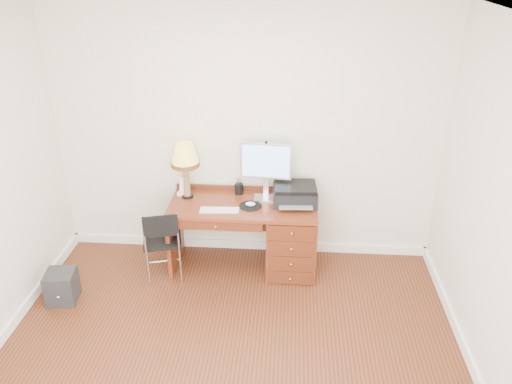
# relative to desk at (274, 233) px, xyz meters

# --- Properties ---
(ground) EXTENTS (4.00, 4.00, 0.00)m
(ground) POSITION_rel_desk_xyz_m (-0.32, -1.40, -0.41)
(ground) COLOR #401C0E
(ground) RESTS_ON ground
(room_shell) EXTENTS (4.00, 4.00, 4.00)m
(room_shell) POSITION_rel_desk_xyz_m (-0.32, -0.77, -0.36)
(room_shell) COLOR silver
(room_shell) RESTS_ON ground
(desk) EXTENTS (1.50, 0.67, 0.75)m
(desk) POSITION_rel_desk_xyz_m (0.00, 0.00, 0.00)
(desk) COLOR maroon
(desk) RESTS_ON ground
(monitor) EXTENTS (0.52, 0.18, 0.60)m
(monitor) POSITION_rel_desk_xyz_m (-0.11, 0.15, 0.71)
(monitor) COLOR silver
(monitor) RESTS_ON desk
(keyboard) EXTENTS (0.39, 0.13, 0.01)m
(keyboard) POSITION_rel_desk_xyz_m (-0.54, -0.17, 0.34)
(keyboard) COLOR white
(keyboard) RESTS_ON desk
(mouse_pad) EXTENTS (0.23, 0.23, 0.05)m
(mouse_pad) POSITION_rel_desk_xyz_m (-0.24, -0.05, 0.35)
(mouse_pad) COLOR black
(mouse_pad) RESTS_ON desk
(printer) EXTENTS (0.46, 0.37, 0.20)m
(printer) POSITION_rel_desk_xyz_m (0.20, 0.07, 0.43)
(printer) COLOR black
(printer) RESTS_ON desk
(leg_lamp) EXTENTS (0.29, 0.29, 0.60)m
(leg_lamp) POSITION_rel_desk_xyz_m (-0.92, 0.11, 0.77)
(leg_lamp) COLOR black
(leg_lamp) RESTS_ON desk
(phone) EXTENTS (0.11, 0.11, 0.19)m
(phone) POSITION_rel_desk_xyz_m (-0.98, 0.15, 0.39)
(phone) COLOR white
(phone) RESTS_ON desk
(pen_cup) EXTENTS (0.09, 0.09, 0.11)m
(pen_cup) POSITION_rel_desk_xyz_m (-0.39, 0.22, 0.39)
(pen_cup) COLOR black
(pen_cup) RESTS_ON desk
(chair) EXTENTS (0.46, 0.46, 0.80)m
(chair) POSITION_rel_desk_xyz_m (-1.13, -0.29, 0.07)
(chair) COLOR black
(chair) RESTS_ON ground
(equipment_box) EXTENTS (0.31, 0.31, 0.32)m
(equipment_box) POSITION_rel_desk_xyz_m (-2.02, -0.72, -0.25)
(equipment_box) COLOR black
(equipment_box) RESTS_ON ground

